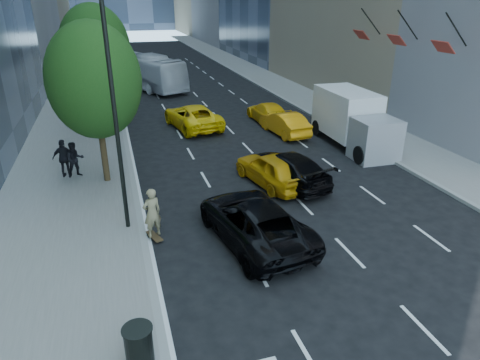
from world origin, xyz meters
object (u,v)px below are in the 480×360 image
object	(u,v)px
box_truck	(353,120)
trash_can	(139,346)
black_sedan_mercedes	(286,168)
black_sedan_lincoln	(254,221)
skateboarder	(152,216)
city_bus	(144,71)

from	to	relation	value
box_truck	trash_can	xyz separation A→B (m)	(-13.81, -13.68, -0.98)
black_sedan_mercedes	box_truck	distance (m)	7.34
black_sedan_lincoln	black_sedan_mercedes	xyz separation A→B (m)	(3.20, 4.64, -0.04)
skateboarder	trash_can	distance (m)	6.17
skateboarder	black_sedan_mercedes	world-z (taller)	skateboarder
black_sedan_lincoln	box_truck	distance (m)	12.74
skateboarder	box_truck	size ratio (longest dim) A/B	0.28
city_bus	trash_can	bearing A→B (deg)	-118.97
black_sedan_lincoln	box_truck	world-z (taller)	box_truck
city_bus	trash_can	size ratio (longest dim) A/B	11.58
city_bus	trash_can	distance (m)	35.74
city_bus	box_truck	distance (m)	24.23
box_truck	black_sedan_lincoln	bearing A→B (deg)	-135.12
box_truck	city_bus	bearing A→B (deg)	116.70
skateboarder	trash_can	xyz separation A→B (m)	(-1.00, -6.08, -0.31)
trash_can	city_bus	bearing A→B (deg)	84.54
box_truck	trash_can	distance (m)	19.46
black_sedan_lincoln	black_sedan_mercedes	bearing A→B (deg)	-133.25
skateboarder	black_sedan_mercedes	size ratio (longest dim) A/B	0.36
skateboarder	box_truck	bearing A→B (deg)	-169.69
black_sedan_lincoln	trash_can	bearing A→B (deg)	38.19
black_sedan_lincoln	box_truck	size ratio (longest dim) A/B	0.86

